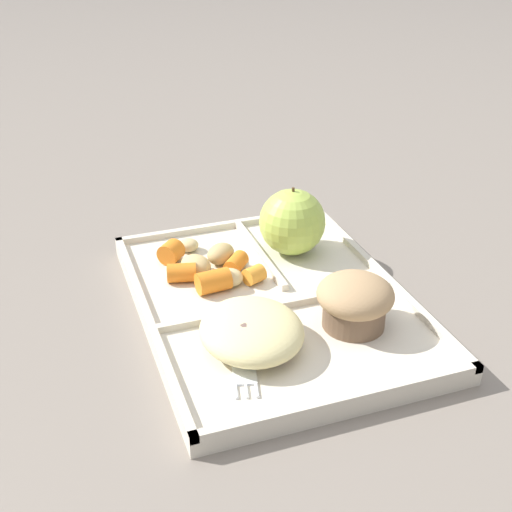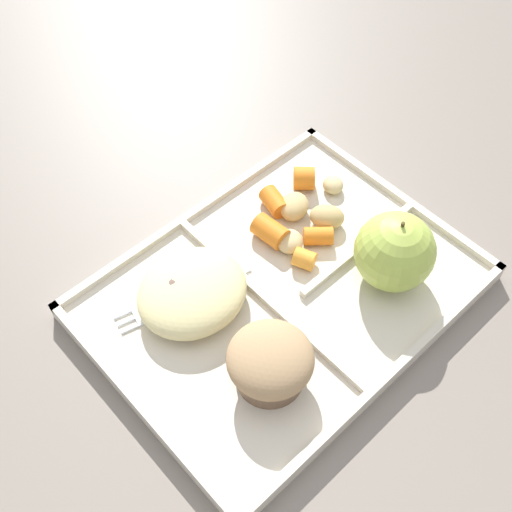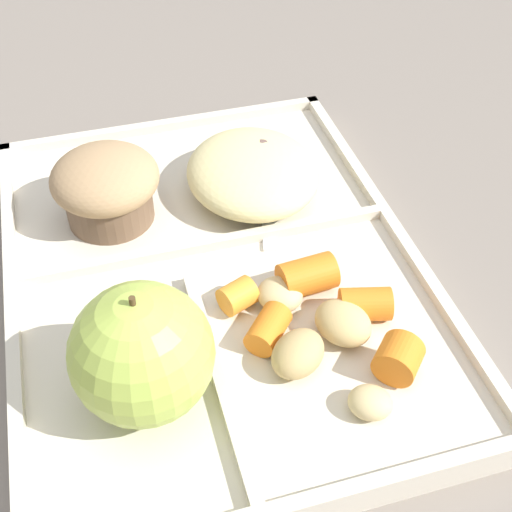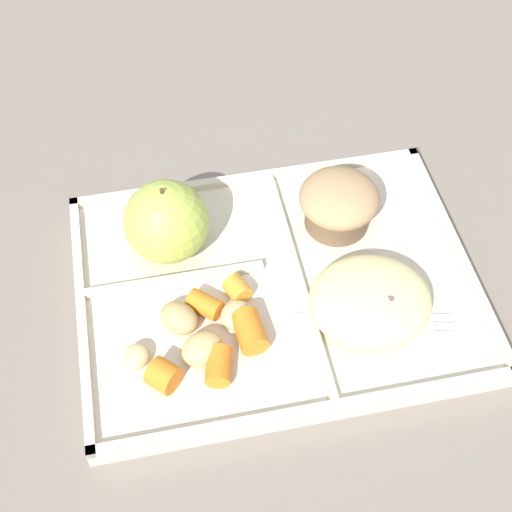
{
  "view_description": "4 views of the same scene",
  "coord_description": "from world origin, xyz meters",
  "px_view_note": "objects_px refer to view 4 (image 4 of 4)",
  "views": [
    {
      "loc": [
        0.6,
        -0.23,
        0.43
      ],
      "look_at": [
        0.0,
        -0.02,
        0.07
      ],
      "focal_mm": 47.6,
      "sensor_mm": 36.0,
      "label": 1
    },
    {
      "loc": [
        0.26,
        0.24,
        0.57
      ],
      "look_at": [
        0.02,
        -0.02,
        0.07
      ],
      "focal_mm": 44.12,
      "sensor_mm": 36.0,
      "label": 2
    },
    {
      "loc": [
        -0.34,
        0.07,
        0.36
      ],
      "look_at": [
        -0.03,
        -0.02,
        0.05
      ],
      "focal_mm": 48.41,
      "sensor_mm": 36.0,
      "label": 3
    },
    {
      "loc": [
        -0.1,
        -0.4,
        0.6
      ],
      "look_at": [
        -0.02,
        0.01,
        0.05
      ],
      "focal_mm": 51.73,
      "sensor_mm": 36.0,
      "label": 4
    }
  ],
  "objects_px": {
    "bran_muffin": "(339,203)",
    "plastic_fork": "(383,322)",
    "green_apple": "(166,222)",
    "lunch_tray": "(275,287)"
  },
  "relations": [
    {
      "from": "bran_muffin",
      "to": "plastic_fork",
      "type": "height_order",
      "value": "bran_muffin"
    },
    {
      "from": "green_apple",
      "to": "bran_muffin",
      "type": "distance_m",
      "value": 0.17
    },
    {
      "from": "lunch_tray",
      "to": "bran_muffin",
      "type": "distance_m",
      "value": 0.11
    },
    {
      "from": "green_apple",
      "to": "plastic_fork",
      "type": "bearing_deg",
      "value": -34.65
    },
    {
      "from": "lunch_tray",
      "to": "plastic_fork",
      "type": "distance_m",
      "value": 0.11
    },
    {
      "from": "green_apple",
      "to": "plastic_fork",
      "type": "distance_m",
      "value": 0.23
    },
    {
      "from": "green_apple",
      "to": "plastic_fork",
      "type": "height_order",
      "value": "green_apple"
    },
    {
      "from": "bran_muffin",
      "to": "plastic_fork",
      "type": "relative_size",
      "value": 0.54
    },
    {
      "from": "lunch_tray",
      "to": "bran_muffin",
      "type": "relative_size",
      "value": 4.73
    },
    {
      "from": "bran_muffin",
      "to": "plastic_fork",
      "type": "distance_m",
      "value": 0.13
    }
  ]
}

